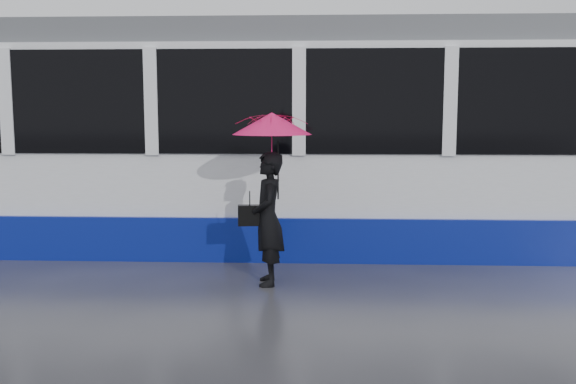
{
  "coord_description": "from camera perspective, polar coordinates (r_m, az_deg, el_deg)",
  "views": [
    {
      "loc": [
        0.29,
        -7.37,
        2.07
      ],
      "look_at": [
        -0.06,
        0.33,
        1.1
      ],
      "focal_mm": 40.0,
      "sensor_mm": 36.0,
      "label": 1
    }
  ],
  "objects": [
    {
      "name": "umbrella",
      "position": [
        7.55,
        -1.43,
        4.73
      ],
      "size": [
        1.05,
        1.05,
        1.08
      ],
      "rotation": [
        0.0,
        0.0,
        0.13
      ],
      "color": "#E71393",
      "rests_on": "ground"
    },
    {
      "name": "ground",
      "position": [
        7.66,
        0.37,
        -8.5
      ],
      "size": [
        90.0,
        90.0,
        0.0
      ],
      "primitive_type": "plane",
      "color": "#2C2C31",
      "rests_on": "ground"
    },
    {
      "name": "tram",
      "position": [
        10.04,
        -7.43,
        4.64
      ],
      "size": [
        26.0,
        2.56,
        3.35
      ],
      "color": "white",
      "rests_on": "ground"
    },
    {
      "name": "handbag",
      "position": [
        7.69,
        -3.41,
        -2.07
      ],
      "size": [
        0.3,
        0.16,
        0.43
      ],
      "rotation": [
        0.0,
        0.0,
        0.13
      ],
      "color": "black",
      "rests_on": "ground"
    },
    {
      "name": "rails",
      "position": [
        10.09,
        0.95,
        -4.61
      ],
      "size": [
        34.0,
        1.51,
        0.02
      ],
      "color": "#3F3D38",
      "rests_on": "ground"
    },
    {
      "name": "woman",
      "position": [
        7.65,
        -1.79,
        -2.4
      ],
      "size": [
        0.45,
        0.63,
        1.6
      ],
      "primitive_type": "imported",
      "rotation": [
        0.0,
        0.0,
        -1.44
      ],
      "color": "black",
      "rests_on": "ground"
    }
  ]
}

